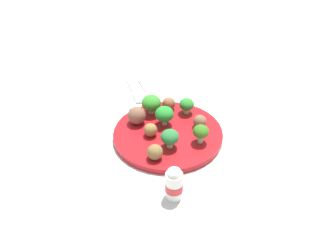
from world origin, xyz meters
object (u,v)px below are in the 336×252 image
broccoli_floret_mid_right (201,132)px  broccoli_floret_far_rim (170,137)px  meatball_back_right (150,130)px  meatball_front_left (137,115)px  napkin (139,90)px  broccoli_floret_front_right (187,105)px  meatball_center (169,104)px  meatball_front_right (199,121)px  yogurt_bottle (174,185)px  meatball_back_left (155,152)px  broccoli_floret_center (164,114)px  fork (146,89)px  broccoli_floret_near_rim (151,103)px  plate (168,135)px  knife (134,91)px

broccoli_floret_mid_right → broccoli_floret_far_rim: bearing=-91.6°
broccoli_floret_mid_right → meatball_back_right: 0.13m
meatball_front_left → napkin: meatball_front_left is taller
broccoli_floret_front_right → meatball_center: (-0.03, -0.04, -0.01)m
meatball_front_right → yogurt_bottle: size_ratio=0.46×
meatball_center → meatball_back_left: meatball_back_left is taller
broccoli_floret_center → meatball_back_left: size_ratio=1.41×
broccoli_floret_front_right → meatball_back_left: bearing=-39.1°
broccoli_floret_mid_right → meatball_front_right: 0.07m
broccoli_floret_front_right → yogurt_bottle: (0.27, -0.11, -0.01)m
napkin → fork: bearing=72.4°
broccoli_floret_near_rim → meatball_front_left: bearing=-54.4°
plate → broccoli_floret_front_right: size_ratio=6.44×
broccoli_floret_mid_right → fork: (-0.29, -0.07, -0.04)m
broccoli_floret_front_right → broccoli_floret_far_rim: 0.15m
meatball_back_right → meatball_center: size_ratio=0.95×
broccoli_floret_near_rim → knife: 0.14m
broccoli_floret_far_rim → napkin: (-0.30, -0.01, -0.04)m
broccoli_floret_center → yogurt_bottle: (0.23, -0.04, -0.01)m
napkin → meatball_back_left: bearing=-5.6°
meatball_center → yogurt_bottle: 0.31m
broccoli_floret_far_rim → meatball_back_left: broccoli_floret_far_rim is taller
meatball_back_left → broccoli_floret_far_rim: bearing=124.4°
napkin → meatball_front_left: bearing=-13.7°
fork → meatball_center: bearing=14.7°
broccoli_floret_far_rim → yogurt_bottle: 0.15m
broccoli_floret_mid_right → napkin: size_ratio=0.29×
broccoli_floret_front_right → broccoli_floret_mid_right: (0.13, -0.01, 0.01)m
plate → broccoli_floret_mid_right: bearing=48.5°
plate → yogurt_bottle: 0.21m
broccoli_floret_far_rim → meatball_center: broccoli_floret_far_rim is taller
meatball_back_right → knife: meatball_back_right is taller
meatball_center → fork: 0.14m
broccoli_floret_front_right → meatball_front_right: 0.07m
broccoli_floret_center → napkin: (-0.21, -0.02, -0.05)m
broccoli_floret_far_rim → meatball_center: (-0.16, 0.04, -0.01)m
broccoli_floret_front_right → meatball_front_left: bearing=-86.4°
broccoli_floret_center → meatball_back_left: broccoli_floret_center is taller
knife → meatball_back_right: bearing=-1.0°
meatball_center → yogurt_bottle: yogurt_bottle is taller
broccoli_floret_front_right → knife: broccoli_floret_front_right is taller
meatball_front_right → broccoli_floret_front_right: bearing=-168.5°
meatball_center → knife: bearing=-151.5°
broccoli_floret_front_right → napkin: broccoli_floret_front_right is taller
meatball_back_right → yogurt_bottle: size_ratio=0.45×
broccoli_floret_near_rim → broccoli_floret_center: (0.06, 0.02, 0.00)m
broccoli_floret_near_rim → fork: 0.15m
broccoli_floret_near_rim → broccoli_floret_front_right: bearing=74.8°
broccoli_floret_mid_right → meatball_front_left: 0.18m
napkin → knife: size_ratio=1.17×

